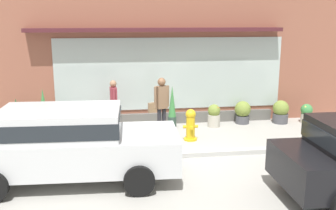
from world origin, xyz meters
TOP-DOWN VIEW (x-y plane):
  - ground_plane at (0.00, 0.00)m, footprint 60.00×60.00m
  - curb_strip at (0.00, -0.20)m, footprint 14.00×0.24m
  - storefront at (0.01, 3.18)m, footprint 14.00×0.81m
  - fire_hydrant at (0.74, 1.10)m, footprint 0.43×0.40m
  - pedestrian_with_handbag at (-0.06, 1.49)m, footprint 0.63×0.32m
  - pedestrian_passerby at (-1.41, 2.45)m, footprint 0.23×0.50m
  - parked_car_silver at (-2.38, -1.25)m, footprint 4.56×2.11m
  - potted_plant_low_front at (4.07, 2.48)m, footprint 0.53×0.53m
  - potted_plant_doorstep at (-3.53, 2.54)m, footprint 0.35×0.35m
  - potted_plant_window_center at (1.75, 2.35)m, footprint 0.40×0.40m
  - potted_plant_corner_tall at (0.42, 2.52)m, footprint 0.27×0.27m
  - potted_plant_trailing_edge at (4.93, 2.38)m, footprint 0.39×0.39m
  - potted_plant_window_left at (2.79, 2.60)m, footprint 0.53×0.53m
  - potted_plant_by_entrance at (-4.34, 2.59)m, footprint 0.41×0.41m

SIDE VIEW (x-z plane):
  - ground_plane at x=0.00m, z-range 0.00..0.00m
  - curb_strip at x=0.00m, z-range 0.00..0.12m
  - potted_plant_trailing_edge at x=4.93m, z-range 0.02..0.65m
  - potted_plant_window_center at x=1.75m, z-range 0.00..0.74m
  - potted_plant_low_front at x=4.07m, z-range 0.00..0.76m
  - potted_plant_window_left at x=2.79m, z-range 0.02..0.77m
  - fire_hydrant at x=0.74m, z-range 0.01..0.92m
  - potted_plant_by_entrance at x=-4.34m, z-range -0.02..1.03m
  - potted_plant_corner_tall at x=0.42m, z-range -0.03..1.31m
  - potted_plant_doorstep at x=-3.53m, z-range -0.02..1.32m
  - parked_car_silver at x=-2.38m, z-range 0.11..1.68m
  - pedestrian_passerby at x=-1.41m, z-range 0.13..1.70m
  - pedestrian_with_handbag at x=-0.06m, z-range 0.15..1.91m
  - storefront at x=0.01m, z-range -0.05..4.83m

